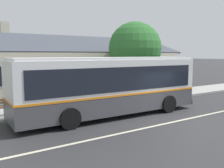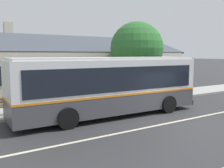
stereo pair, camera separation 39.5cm
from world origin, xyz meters
TOP-DOWN VIEW (x-y plane):
  - ground_plane at (0.00, 0.00)m, footprint 300.00×300.00m
  - sidewalk_far at (0.00, 6.00)m, footprint 60.00×3.00m
  - lane_divider_stripe at (0.00, 0.00)m, footprint 60.00×0.16m
  - community_building at (0.41, 14.56)m, footprint 20.61×10.57m
  - transit_bus at (-2.27, 2.90)m, footprint 10.59×2.93m
  - street_tree_primary at (2.92, 7.18)m, footprint 4.17×4.17m

SIDE VIEW (x-z plane):
  - ground_plane at x=0.00m, z-range 0.00..0.00m
  - lane_divider_stripe at x=0.00m, z-range 0.00..0.01m
  - sidewalk_far at x=0.00m, z-range 0.00..0.15m
  - transit_bus at x=-2.27m, z-range 0.12..3.31m
  - community_building at x=0.41m, z-range -1.24..4.97m
  - street_tree_primary at x=2.92m, z-range 0.85..6.76m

